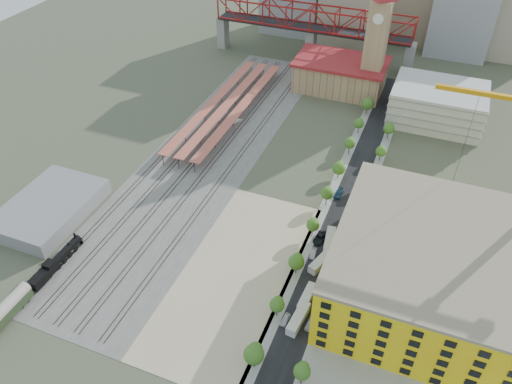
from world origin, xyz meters
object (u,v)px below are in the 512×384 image
at_px(clock_tower, 378,29).
at_px(construction_building, 426,268).
at_px(coach, 3,314).
at_px(site_trailer_a, 298,319).
at_px(site_trailer_c, 321,262).
at_px(site_trailer_d, 330,241).
at_px(site_trailer_b, 307,297).
at_px(locomotive, 58,260).
at_px(car_0, 285,320).

bearing_deg(clock_tower, construction_building, -71.22).
xyz_separation_m(construction_building, coach, (-92.00, -45.96, -6.55)).
bearing_deg(site_trailer_a, coach, -152.53).
bearing_deg(site_trailer_c, site_trailer_d, 108.87).
bearing_deg(clock_tower, site_trailer_b, -85.95).
xyz_separation_m(clock_tower, coach, (-58.00, -145.96, -25.84)).
height_order(coach, site_trailer_a, coach).
height_order(locomotive, site_trailer_a, locomotive).
distance_m(site_trailer_a, site_trailer_d, 28.73).
bearing_deg(locomotive, site_trailer_b, 11.30).
height_order(clock_tower, construction_building, clock_tower).
xyz_separation_m(construction_building, site_trailer_d, (-26.00, 8.82, -8.11)).
relative_size(clock_tower, site_trailer_d, 5.46).
bearing_deg(site_trailer_d, clock_tower, 87.51).
relative_size(coach, site_trailer_c, 1.88).
xyz_separation_m(construction_building, site_trailer_c, (-26.00, 0.20, -8.16)).
relative_size(clock_tower, locomotive, 2.53).
xyz_separation_m(construction_building, site_trailer_a, (-26.00, -19.91, -8.11)).
bearing_deg(locomotive, construction_building, 15.81).
relative_size(construction_building, car_0, 12.60).
height_order(site_trailer_b, site_trailer_d, site_trailer_d).
bearing_deg(site_trailer_a, clock_tower, 99.75).
bearing_deg(site_trailer_b, locomotive, -165.26).
relative_size(construction_building, site_trailer_a, 5.31).
distance_m(construction_building, site_trailer_b, 30.15).
distance_m(clock_tower, site_trailer_b, 116.44).
distance_m(clock_tower, coach, 159.17).
distance_m(coach, site_trailer_d, 85.78).
relative_size(coach, car_0, 4.27).
bearing_deg(car_0, clock_tower, 97.16).
relative_size(locomotive, coach, 1.20).
height_order(locomotive, car_0, locomotive).
bearing_deg(locomotive, coach, -90.00).
distance_m(clock_tower, site_trailer_c, 103.81).
xyz_separation_m(site_trailer_a, car_0, (-3.00, -1.00, -0.62)).
bearing_deg(locomotive, site_trailer_d, 27.85).
distance_m(clock_tower, site_trailer_a, 123.26).
height_order(clock_tower, site_trailer_a, clock_tower).
bearing_deg(site_trailer_b, construction_building, 29.77).
relative_size(clock_tower, construction_building, 1.03).
bearing_deg(car_0, construction_building, 40.59).
xyz_separation_m(locomotive, car_0, (63.00, 5.14, -1.23)).
bearing_deg(site_trailer_a, locomotive, -168.75).
height_order(coach, site_trailer_c, coach).
relative_size(clock_tower, site_trailer_c, 5.70).
bearing_deg(coach, construction_building, 26.55).
distance_m(site_trailer_a, site_trailer_b, 7.05).
distance_m(coach, car_0, 67.83).
xyz_separation_m(locomotive, site_trailer_d, (66.00, 34.87, -0.61)).
bearing_deg(coach, site_trailer_c, 34.97).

